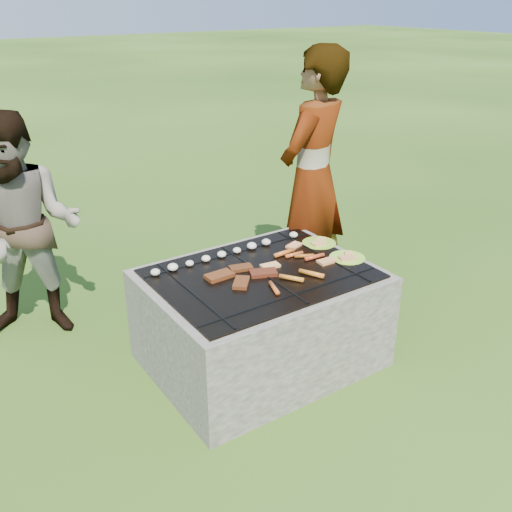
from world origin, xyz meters
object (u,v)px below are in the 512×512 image
Objects in this scene: plate_far at (319,243)px; cook at (313,178)px; fire_pit at (261,321)px; plate_near at (347,258)px; bystander at (25,229)px.

cook is (0.26, 0.41, 0.29)m from plate_far.
cook reaches higher than fire_pit.
bystander reaches higher than plate_near.
plate_near reaches higher than fire_pit.
cook is 1.22× the size of bystander.
fire_pit is at bearing -18.62° from bystander.
bystander is at bearing 132.43° from fire_pit.
cook is at bearing 33.95° from fire_pit.
plate_far is at bearing 14.64° from fire_pit.
bystander is at bearing 148.35° from plate_far.
fire_pit is 1.17m from cook.
plate_near is (-0.00, -0.27, -0.00)m from plate_far.
cook is at bearing 57.35° from plate_far.
fire_pit is at bearing -165.36° from plate_far.
cook reaches higher than plate_far.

